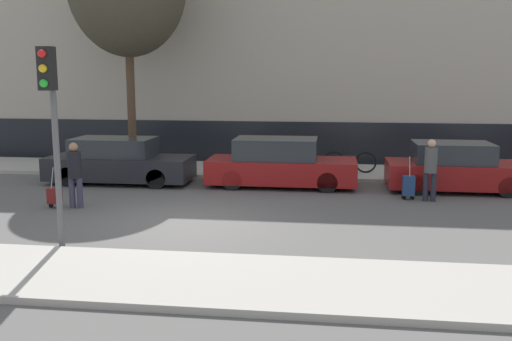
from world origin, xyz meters
The scene contains 13 objects.
ground_plane centered at (0.00, 0.00, 0.00)m, with size 80.00×80.00×0.00m, color #565451.
sidewalk_near centered at (0.00, -3.75, 0.06)m, with size 28.00×2.50×0.12m.
sidewalk_far centered at (0.00, 7.00, 0.06)m, with size 28.00×3.00×0.12m.
building_facade centered at (0.00, 10.70, 5.03)m, with size 28.00×3.06×10.10m.
parked_car_0 centered at (-3.32, 4.47, 0.66)m, with size 4.50×1.70×1.42m.
parked_car_1 centered at (1.76, 4.58, 0.68)m, with size 4.50×1.73×1.48m.
parked_car_2 centered at (6.91, 4.59, 0.66)m, with size 4.00×1.77×1.43m.
pedestrian_left centered at (-3.16, 1.05, 0.96)m, with size 0.35×0.34×1.69m.
trolley_left centered at (-3.71, 0.98, 0.31)m, with size 0.34×0.29×1.05m.
pedestrian_right centered at (5.95, 3.06, 0.95)m, with size 0.35×0.34×1.68m.
trolley_right centered at (5.41, 3.17, 0.39)m, with size 0.34×0.29×1.20m.
traffic_light centered at (-1.93, -2.36, 2.77)m, with size 0.28×0.47×3.90m.
parked_bicycle centered at (3.93, 6.64, 0.49)m, with size 1.77×0.06×0.96m.
Camera 1 is at (3.30, -12.49, 3.40)m, focal length 40.00 mm.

